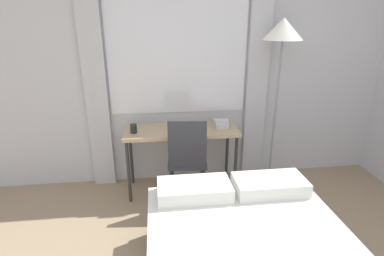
# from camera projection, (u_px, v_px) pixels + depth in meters

# --- Properties ---
(wall_back_with_window) EXTENTS (5.72, 0.13, 2.70)m
(wall_back_with_window) POSITION_uv_depth(u_px,v_px,m) (185.00, 68.00, 3.37)
(wall_back_with_window) COLOR silver
(wall_back_with_window) RESTS_ON ground_plane
(desk) EXTENTS (1.23, 0.48, 0.74)m
(desk) POSITION_uv_depth(u_px,v_px,m) (181.00, 135.00, 3.29)
(desk) COLOR tan
(desk) RESTS_ON ground_plane
(desk_chair) EXTENTS (0.44, 0.44, 0.96)m
(desk_chair) POSITION_uv_depth(u_px,v_px,m) (187.00, 156.00, 3.10)
(desk_chair) COLOR #333338
(desk_chair) RESTS_ON ground_plane
(standing_lamp) EXTENTS (0.41, 0.41, 1.89)m
(standing_lamp) POSITION_uv_depth(u_px,v_px,m) (282.00, 43.00, 3.07)
(standing_lamp) COLOR #4C4C51
(standing_lamp) RESTS_ON ground_plane
(telephone) EXTENTS (0.17, 0.18, 0.09)m
(telephone) POSITION_uv_depth(u_px,v_px,m) (221.00, 124.00, 3.32)
(telephone) COLOR silver
(telephone) RESTS_ON desk
(book) EXTENTS (0.23, 0.22, 0.02)m
(book) POSITION_uv_depth(u_px,v_px,m) (190.00, 128.00, 3.26)
(book) COLOR maroon
(book) RESTS_ON desk
(mug) EXTENTS (0.07, 0.07, 0.09)m
(mug) POSITION_uv_depth(u_px,v_px,m) (134.00, 129.00, 3.14)
(mug) COLOR #262628
(mug) RESTS_ON desk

